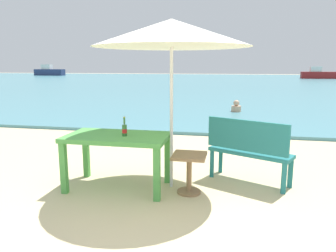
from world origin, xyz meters
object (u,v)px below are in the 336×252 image
object	(u,v)px
swimmer_person	(236,107)
boat_fishing_trawler	(49,71)
patio_umbrella	(172,33)
side_table_wood	(189,168)
beer_bottle_amber	(125,129)
bench_teal_center	(248,147)
boat_cargo_ship	(318,74)
picnic_table_green	(117,143)

from	to	relation	value
swimmer_person	boat_fishing_trawler	xyz separation A→B (m)	(-28.23, 34.58, 0.45)
patio_umbrella	side_table_wood	size ratio (longest dim) A/B	4.26
beer_bottle_amber	bench_teal_center	xyz separation A→B (m)	(1.66, 0.58, -0.31)
patio_umbrella	boat_fishing_trawler	bearing A→B (deg)	123.10
patio_umbrella	bench_teal_center	distance (m)	1.93
bench_teal_center	swimmer_person	distance (m)	6.97
beer_bottle_amber	patio_umbrella	bearing A→B (deg)	21.15
side_table_wood	boat_cargo_ship	size ratio (longest dim) A/B	0.14
boat_fishing_trawler	bench_teal_center	bearing A→B (deg)	-55.67
boat_fishing_trawler	boat_cargo_ship	world-z (taller)	boat_fishing_trawler
side_table_wood	boat_fishing_trawler	xyz separation A→B (m)	(-27.59, 42.07, 0.33)
patio_umbrella	swimmer_person	bearing A→B (deg)	82.77
swimmer_person	picnic_table_green	bearing A→B (deg)	-102.43
boat_fishing_trawler	patio_umbrella	bearing A→B (deg)	-56.90
patio_umbrella	bench_teal_center	size ratio (longest dim) A/B	1.86
patio_umbrella	boat_fishing_trawler	xyz separation A→B (m)	(-27.31, 41.89, -1.43)
patio_umbrella	side_table_wood	bearing A→B (deg)	-33.75
side_table_wood	swimmer_person	bearing A→B (deg)	85.05
side_table_wood	bench_teal_center	distance (m)	0.97
picnic_table_green	beer_bottle_amber	xyz separation A→B (m)	(0.12, -0.04, 0.20)
picnic_table_green	swimmer_person	xyz separation A→B (m)	(1.65, 7.50, -0.41)
boat_fishing_trawler	boat_cargo_ship	size ratio (longest dim) A/B	1.18
beer_bottle_amber	bench_teal_center	bearing A→B (deg)	19.09
picnic_table_green	boat_cargo_ship	distance (m)	39.52
beer_bottle_amber	side_table_wood	size ratio (longest dim) A/B	0.49
boat_fishing_trawler	boat_cargo_ship	bearing A→B (deg)	-6.34
boat_fishing_trawler	picnic_table_green	bearing A→B (deg)	-57.72
patio_umbrella	swimmer_person	distance (m)	7.60
side_table_wood	boat_cargo_ship	xyz separation A→B (m)	(10.32, 37.86, 0.24)
picnic_table_green	side_table_wood	world-z (taller)	picnic_table_green
beer_bottle_amber	bench_teal_center	size ratio (longest dim) A/B	0.21
side_table_wood	boat_fishing_trawler	world-z (taller)	boat_fishing_trawler
bench_teal_center	boat_fishing_trawler	distance (m)	50.31
boat_cargo_ship	beer_bottle_amber	bearing A→B (deg)	-106.46
beer_bottle_amber	boat_fishing_trawler	size ratio (longest dim) A/B	0.06
beer_bottle_amber	boat_fishing_trawler	bearing A→B (deg)	122.38
beer_bottle_amber	boat_fishing_trawler	xyz separation A→B (m)	(-26.71, 42.12, -0.17)
patio_umbrella	bench_teal_center	xyz separation A→B (m)	(1.06, 0.34, -1.58)
bench_teal_center	boat_cargo_ship	xyz separation A→B (m)	(9.54, 37.33, 0.05)
beer_bottle_amber	side_table_wood	xyz separation A→B (m)	(0.88, 0.05, -0.50)
side_table_wood	bench_teal_center	size ratio (longest dim) A/B	0.44
boat_cargo_ship	swimmer_person	bearing A→B (deg)	-107.67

